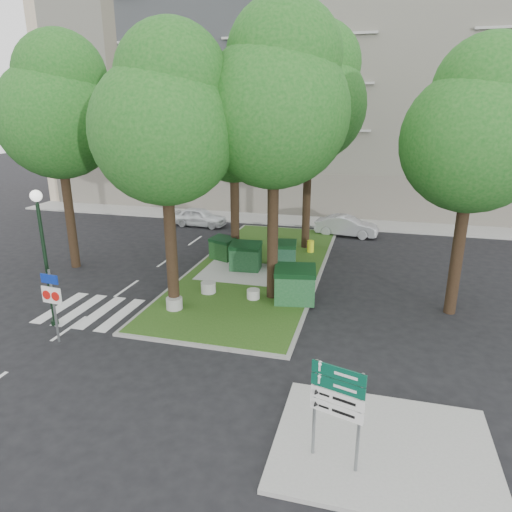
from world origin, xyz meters
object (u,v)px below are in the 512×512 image
(tree_median_near_right, at_px, (277,97))
(litter_bin, at_px, (311,246))
(tree_median_far, at_px, (312,94))
(bollard_mid, at_px, (208,287))
(tree_street_left, at_px, (58,107))
(bollard_right, at_px, (253,294))
(dumpster_d, at_px, (295,285))
(traffic_sign_pole, at_px, (53,296))
(directional_sign, at_px, (337,400))
(car_white, at_px, (199,217))
(tree_median_mid, at_px, (236,122))
(dumpster_b, at_px, (246,256))
(street_lamp, at_px, (43,243))
(tree_median_near_left, at_px, (166,117))
(car_silver, at_px, (347,226))
(tree_street_right, at_px, (478,127))
(dumpster_c, at_px, (282,254))
(bollard_left, at_px, (174,303))
(dumpster_a, at_px, (223,248))

(tree_median_near_right, relative_size, litter_bin, 17.93)
(tree_median_far, distance_m, bollard_mid, 11.57)
(tree_street_left, distance_m, bollard_right, 12.33)
(dumpster_d, xyz_separation_m, traffic_sign_pole, (-7.21, -5.16, 0.83))
(directional_sign, bearing_deg, car_white, 135.84)
(tree_median_mid, height_order, directional_sign, tree_median_mid)
(tree_median_near_right, bearing_deg, bollard_right, -149.89)
(tree_median_mid, bearing_deg, dumpster_b, -60.34)
(tree_median_mid, relative_size, traffic_sign_pole, 3.82)
(bollard_mid, height_order, litter_bin, litter_bin)
(tree_median_mid, distance_m, street_lamp, 10.63)
(tree_median_near_left, bearing_deg, dumpster_b, 73.95)
(car_silver, bearing_deg, tree_median_far, 156.63)
(tree_median_near_left, bearing_deg, car_white, 107.91)
(litter_bin, bearing_deg, tree_median_near_left, -115.26)
(bollard_mid, height_order, car_silver, car_silver)
(car_white, bearing_deg, litter_bin, -114.84)
(tree_median_far, height_order, tree_street_right, tree_median_far)
(dumpster_b, bearing_deg, tree_median_near_right, -58.19)
(tree_median_near_left, distance_m, car_silver, 15.62)
(tree_median_mid, bearing_deg, tree_median_far, 43.15)
(dumpster_c, bearing_deg, directional_sign, -81.04)
(tree_median_mid, relative_size, dumpster_d, 5.52)
(tree_median_near_right, relative_size, bollard_left, 18.04)
(tree_median_far, xyz_separation_m, dumpster_c, (-0.69, -3.62, -7.58))
(tree_median_mid, relative_size, street_lamp, 2.00)
(bollard_right, distance_m, traffic_sign_pole, 7.60)
(tree_street_right, distance_m, bollard_right, 10.30)
(tree_median_far, bearing_deg, tree_median_near_left, -111.28)
(tree_median_mid, xyz_separation_m, bollard_right, (2.21, -4.96, -6.67))
(bollard_left, bearing_deg, litter_bin, 65.31)
(tree_median_near_right, relative_size, dumpster_d, 6.33)
(dumpster_b, distance_m, car_white, 9.79)
(bollard_right, bearing_deg, dumpster_c, 86.06)
(street_lamp, height_order, directional_sign, street_lamp)
(tree_street_left, bearing_deg, traffic_sign_pole, -59.08)
(tree_street_right, bearing_deg, bollard_mid, -175.16)
(dumpster_a, height_order, bollard_right, dumpster_a)
(tree_median_far, xyz_separation_m, dumpster_b, (-2.29, -4.60, -7.54))
(tree_median_mid, height_order, dumpster_a, tree_median_mid)
(tree_median_far, bearing_deg, tree_median_mid, -136.85)
(tree_street_right, bearing_deg, tree_median_mid, 158.20)
(dumpster_b, xyz_separation_m, litter_bin, (2.63, 3.67, -0.34))
(street_lamp, distance_m, traffic_sign_pole, 2.07)
(tree_street_left, bearing_deg, tree_street_right, -3.27)
(tree_street_left, relative_size, bollard_left, 17.31)
(litter_bin, bearing_deg, dumpster_d, -86.95)
(dumpster_a, distance_m, dumpster_d, 6.48)
(tree_street_left, distance_m, car_white, 12.10)
(traffic_sign_pole, bearing_deg, tree_street_left, 126.64)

